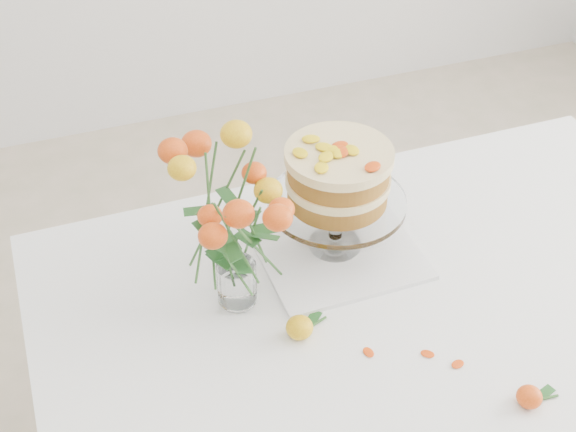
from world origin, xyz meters
name	(u,v)px	position (x,y,z in m)	size (l,w,h in m)	color
table	(400,329)	(0.00, 0.00, 0.67)	(1.43, 0.93, 0.76)	tan
napkin	(335,247)	(-0.07, 0.19, 0.76)	(0.32, 0.32, 0.01)	silver
cake_stand	(338,181)	(-0.07, 0.19, 0.93)	(0.28, 0.28, 0.25)	white
rose_vase	(233,212)	(-0.31, 0.11, 0.98)	(0.26, 0.26, 0.38)	white
loose_rose_near	(300,327)	(-0.22, -0.02, 0.78)	(0.09, 0.05, 0.04)	yellow
loose_rose_far	(529,397)	(0.09, -0.30, 0.77)	(0.08, 0.04, 0.04)	#C94109
stray_petal_a	(368,352)	(-0.12, -0.10, 0.76)	(0.03, 0.02, 0.00)	yellow
stray_petal_b	(427,354)	(-0.02, -0.14, 0.76)	(0.03, 0.02, 0.00)	yellow
stray_petal_c	(458,364)	(0.02, -0.18, 0.76)	(0.03, 0.02, 0.00)	yellow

